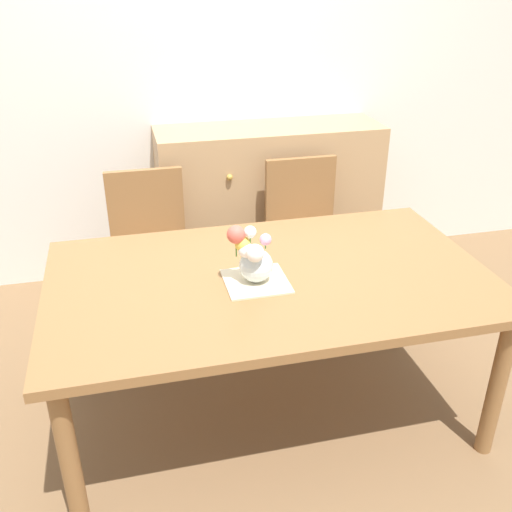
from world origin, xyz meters
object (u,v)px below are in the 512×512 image
dining_table (270,290)px  chair_right (305,226)px  dresser (269,203)px  chair_left (150,241)px  flower_vase (253,258)px

dining_table → chair_right: chair_right is taller
dresser → dining_table: bearing=-104.6°
dining_table → dresser: size_ratio=1.32×
chair_left → flower_vase: (0.36, -0.94, 0.32)m
chair_right → dresser: size_ratio=0.64×
chair_left → flower_vase: flower_vase is taller
dresser → chair_right: bearing=-76.8°
dining_table → flower_vase: bearing=-150.0°
dresser → flower_vase: 1.49m
dining_table → chair_right: bearing=63.2°
chair_right → flower_vase: 1.13m
chair_left → dresser: size_ratio=0.64×
chair_left → flower_vase: size_ratio=3.58×
dresser → flower_vase: bearing=-107.4°
dining_table → chair_left: (-0.45, 0.89, -0.13)m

